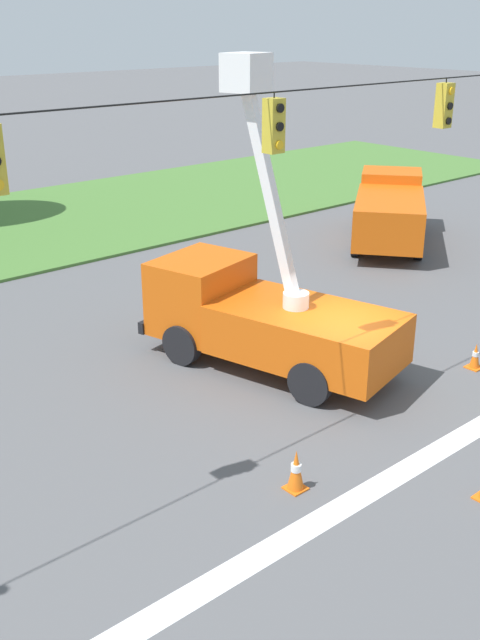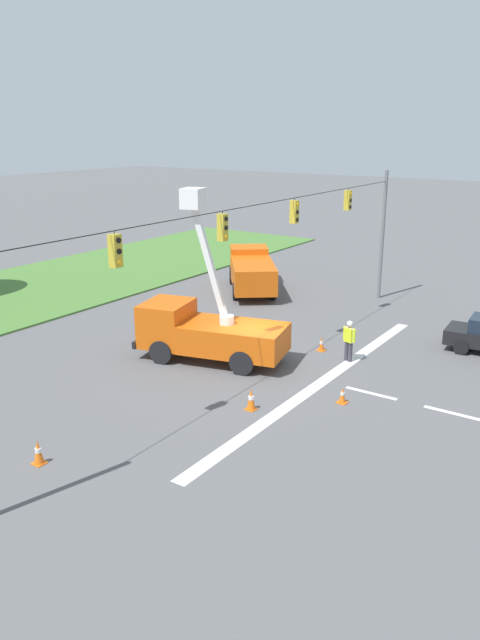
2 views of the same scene
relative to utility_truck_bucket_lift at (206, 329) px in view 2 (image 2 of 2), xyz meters
name	(u,v)px [view 2 (image 2 of 2)]	position (x,y,z in m)	size (l,w,h in m)	color
ground_plane	(257,365)	(0.59, -2.16, -1.36)	(200.00, 200.00, 0.00)	#565659
lane_markings	(358,390)	(0.59, -6.68, -1.36)	(17.60, 15.25, 0.01)	silver
signal_gantry	(259,256)	(0.68, -2.17, 3.22)	(26.20, 0.33, 7.20)	slate
utility_truck_bucket_lift	(206,329)	(0.00, 0.00, 0.00)	(3.86, 6.66, 7.14)	#D6560F
utility_truck_support_near	(252,271)	(10.76, 4.77, -0.12)	(6.75, 5.97, 2.30)	#D6560F
road_worker	(349,338)	(3.20, -5.06, -0.37)	(0.35, 0.62, 1.77)	#383842
traffic_cone_foreground_right	(210,321)	(3.60, 2.50, -1.01)	(0.36, 0.36, 0.73)	orange
traffic_cone_mid_left	(342,395)	(-0.78, -6.67, -1.07)	(0.36, 0.36, 0.62)	orange
traffic_cone_mid_right	(38,452)	(-9.64, -1.15, -0.98)	(0.36, 0.36, 0.77)	orange
traffic_cone_near_bucket	(251,399)	(-3.08, -4.28, -0.97)	(0.36, 0.36, 0.79)	orange
traffic_cone_lane_edge_a	(142,330)	(0.65, 4.31, -1.06)	(0.36, 0.36, 0.64)	orange
traffic_cone_lane_edge_b	(321,344)	(3.70, -3.54, -1.06)	(0.36, 0.36, 0.64)	orange
traffic_cone_far_left	(168,311)	(3.63, 5.26, -0.97)	(0.36, 0.36, 0.80)	orange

